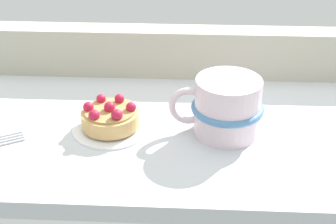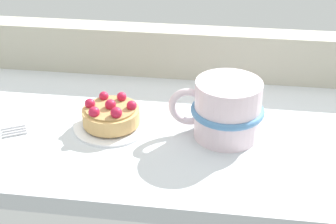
% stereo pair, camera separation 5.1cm
% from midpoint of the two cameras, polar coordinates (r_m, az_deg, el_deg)
% --- Properties ---
extents(ground_plane, '(0.90, 0.39, 0.03)m').
position_cam_midpoint_polar(ground_plane, '(0.74, -0.96, -1.80)').
color(ground_plane, silver).
extents(window_rail_back, '(0.88, 0.05, 0.08)m').
position_cam_midpoint_polar(window_rail_back, '(0.87, 0.70, 7.19)').
color(window_rail_back, '#B2AD99').
rests_on(window_rail_back, ground_plane).
extents(dessert_plate, '(0.11, 0.11, 0.01)m').
position_cam_midpoint_polar(dessert_plate, '(0.72, -4.60, -1.53)').
color(dessert_plate, white).
rests_on(dessert_plate, ground_plane).
extents(raspberry_tart, '(0.08, 0.08, 0.04)m').
position_cam_midpoint_polar(raspberry_tart, '(0.71, -4.68, -0.26)').
color(raspberry_tart, tan).
rests_on(raspberry_tart, dessert_plate).
extents(coffee_mug, '(0.14, 0.10, 0.09)m').
position_cam_midpoint_polar(coffee_mug, '(0.69, 8.94, 0.26)').
color(coffee_mug, silver).
rests_on(coffee_mug, ground_plane).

